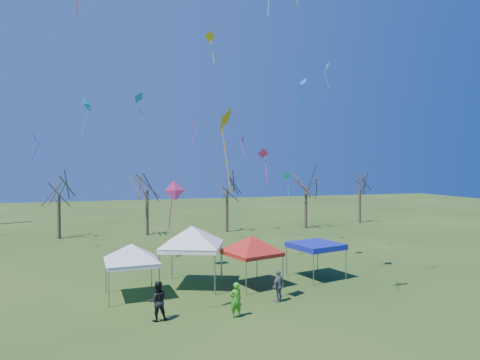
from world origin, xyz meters
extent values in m
plane|color=#254A17|center=(0.00, 0.00, 0.00)|extent=(140.00, 140.00, 0.00)
cylinder|color=#3D2D21|center=(-10.77, 24.65, 2.14)|extent=(0.32, 0.32, 4.28)
cylinder|color=#3D2D21|center=(-2.37, 24.38, 2.32)|extent=(0.32, 0.32, 4.64)
cylinder|color=#3D2D21|center=(6.03, 24.04, 2.24)|extent=(0.32, 0.32, 4.49)
cylinder|color=#3D2D21|center=(15.36, 24.00, 2.24)|extent=(0.32, 0.32, 4.47)
cylinder|color=#3D2D21|center=(23.72, 26.07, 2.12)|extent=(0.32, 0.32, 4.23)
cylinder|color=gray|center=(-6.15, 2.16, 0.90)|extent=(0.05, 0.05, 1.81)
cylinder|color=gray|center=(-6.30, 4.68, 0.90)|extent=(0.05, 0.05, 1.81)
cylinder|color=gray|center=(-3.62, 2.31, 0.90)|extent=(0.05, 0.05, 1.81)
cylinder|color=gray|center=(-3.77, 4.83, 0.90)|extent=(0.05, 0.05, 1.81)
cube|color=white|center=(-4.96, 3.50, 1.92)|extent=(2.87, 2.87, 0.22)
pyramid|color=white|center=(-4.96, 3.50, 2.93)|extent=(3.83, 3.83, 0.90)
cylinder|color=gray|center=(-3.46, 3.72, 1.11)|extent=(0.07, 0.07, 2.22)
cylinder|color=gray|center=(-2.34, 6.63, 1.11)|extent=(0.07, 0.07, 2.22)
cylinder|color=gray|center=(-0.55, 2.61, 1.11)|extent=(0.07, 0.07, 2.22)
cylinder|color=gray|center=(0.56, 5.52, 1.11)|extent=(0.07, 0.07, 2.22)
cube|color=white|center=(-1.45, 4.62, 2.36)|extent=(4.31, 4.31, 0.27)
pyramid|color=white|center=(-1.45, 4.62, 3.60)|extent=(4.41, 4.41, 1.11)
cylinder|color=gray|center=(1.08, 2.03, 0.93)|extent=(0.06, 0.06, 1.86)
cylinder|color=gray|center=(0.35, 4.52, 0.93)|extent=(0.06, 0.06, 1.86)
cylinder|color=gray|center=(3.58, 2.76, 0.93)|extent=(0.06, 0.06, 1.86)
cylinder|color=gray|center=(2.84, 5.25, 0.93)|extent=(0.06, 0.06, 1.86)
cube|color=#B61911|center=(1.96, 3.64, 1.97)|extent=(3.46, 3.46, 0.22)
pyramid|color=#B61911|center=(1.96, 3.64, 3.01)|extent=(3.78, 3.78, 0.93)
cylinder|color=gray|center=(5.48, 2.62, 0.94)|extent=(0.06, 0.06, 1.88)
cylinder|color=gray|center=(4.85, 5.18, 0.94)|extent=(0.06, 0.06, 1.88)
cylinder|color=gray|center=(8.04, 3.25, 0.94)|extent=(0.06, 0.06, 1.88)
cylinder|color=gray|center=(7.41, 5.81, 0.94)|extent=(0.06, 0.06, 1.88)
cube|color=#0F1AA1|center=(6.45, 4.21, 2.00)|extent=(3.42, 3.42, 0.23)
cube|color=#0F1AA1|center=(6.45, 4.21, 2.17)|extent=(3.42, 3.42, 0.11)
imported|color=slate|center=(2.37, 0.47, 0.84)|extent=(1.05, 0.88, 1.68)
imported|color=black|center=(-4.01, -0.43, 0.92)|extent=(0.92, 0.73, 1.84)
imported|color=green|center=(-0.43, -1.05, 0.83)|extent=(0.66, 0.50, 1.66)
cone|color=#0DCABB|center=(-7.97, 22.80, 12.91)|extent=(1.30, 1.63, 1.37)
cube|color=#0DCABB|center=(-8.14, 22.47, 11.26)|extent=(0.71, 0.38, 2.58)
cone|color=blue|center=(-11.74, 17.68, 9.40)|extent=(0.66, 1.05, 0.92)
cube|color=blue|center=(-11.67, 17.35, 8.26)|extent=(0.71, 0.19, 1.79)
cube|color=#0ECBD5|center=(9.10, 19.74, 22.69)|extent=(0.37, 0.68, 2.00)
cone|color=orange|center=(-0.80, -0.47, 9.40)|extent=(1.25, 1.44, 1.17)
cube|color=orange|center=(-0.68, -0.28, 7.47)|extent=(0.44, 0.29, 3.23)
cone|color=#F23572|center=(4.81, 9.48, 8.05)|extent=(0.86, 0.53, 0.75)
cube|color=#F23572|center=(5.03, 9.46, 6.88)|extent=(0.09, 0.50, 1.94)
cone|color=yellow|center=(1.50, 12.58, 17.17)|extent=(1.10, 0.89, 0.84)
cube|color=yellow|center=(1.74, 12.68, 16.03)|extent=(0.24, 0.54, 1.81)
cone|color=blue|center=(-3.68, 16.09, 12.76)|extent=(1.26, 1.32, 0.96)
cube|color=blue|center=(-3.48, 16.34, 11.66)|extent=(0.55, 0.46, 1.66)
cone|color=#EF35B7|center=(7.30, 22.52, 9.92)|extent=(0.65, 0.89, 0.90)
cube|color=#EF35B7|center=(7.45, 22.77, 8.81)|extent=(0.57, 0.36, 1.79)
cone|color=#0ED2B8|center=(12.90, 23.83, 6.00)|extent=(1.09, 0.78, 0.89)
cube|color=#0ED2B8|center=(13.09, 23.87, 4.57)|extent=(0.14, 0.42, 2.38)
cone|color=#F33678|center=(-3.16, -0.33, 6.00)|extent=(1.01, 0.49, 0.96)
cube|color=#F33678|center=(-3.39, -0.38, 5.01)|extent=(0.15, 0.50, 1.52)
cone|color=#0BB1B1|center=(6.72, 3.45, 13.22)|extent=(0.56, 0.82, 0.72)
cube|color=#0BB1B1|center=(6.77, 3.60, 12.46)|extent=(0.35, 0.15, 1.15)
cone|color=blue|center=(7.02, 7.44, 13.05)|extent=(0.65, 0.81, 0.60)
cube|color=blue|center=(6.98, 7.58, 12.21)|extent=(0.32, 0.12, 1.34)
cone|color=#F235AA|center=(1.22, 18.08, 10.98)|extent=(0.38, 0.75, 0.70)
cube|color=#F235AA|center=(1.27, 17.70, 9.80)|extent=(0.79, 0.14, 2.01)
camera|label=1|loc=(-6.10, -20.13, 7.17)|focal=32.00mm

